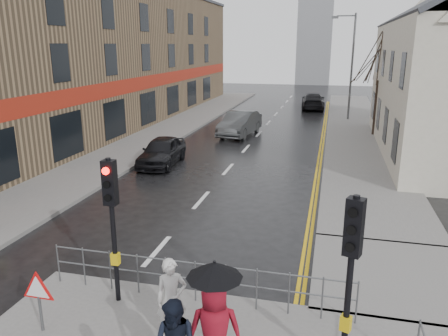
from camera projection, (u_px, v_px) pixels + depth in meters
The scene contains 18 objects.
ground at pixel (107, 308), 10.03m from camera, with size 120.00×120.00×0.00m, color black.
left_pavement at pixel (178, 124), 32.99m from camera, with size 4.00×44.00×0.14m, color #605E5B.
right_pavement at pixel (356, 127), 31.85m from camera, with size 4.00×40.00×0.14m, color #605E5B.
pavement_bridge_right at pixel (391, 276), 11.30m from camera, with size 4.00×4.20×0.14m, color #605E5B.
building_left_terrace at pixel (101, 57), 31.99m from camera, with size 8.00×42.00×10.00m, color brown.
church_tower at pixel (316, 23), 65.12m from camera, with size 5.00×5.00×18.00m, color gray.
traffic_signal_near_left at pixel (111, 206), 9.49m from camera, with size 0.28×0.27×3.40m.
traffic_signal_near_right at pixel (351, 257), 7.21m from camera, with size 0.34×0.33×3.40m.
guard_railing_front at pixel (195, 273), 9.90m from camera, with size 7.14×0.04×1.00m.
warning_sign at pixel (38, 292), 8.80m from camera, with size 0.80×0.07×1.35m.
street_lamp at pixel (350, 60), 33.54m from camera, with size 1.83×0.25×8.00m.
tree_near at pixel (381, 56), 27.43m from camera, with size 2.40×2.40×6.58m.
tree_far at pixel (377, 63), 34.98m from camera, with size 2.40×2.40×5.64m.
pedestrian_a at pixel (172, 298), 8.67m from camera, with size 0.61×0.40×1.68m, color beige.
pedestrian_with_umbrella at pixel (215, 319), 7.45m from camera, with size 1.06×0.96×2.26m.
car_parked at pixel (162, 151), 21.83m from camera, with size 1.65×4.11×1.40m, color black.
car_mid at pixel (240, 124), 28.98m from camera, with size 1.67×4.80×1.58m, color #414345.
car_far at pixel (313, 101), 40.88m from camera, with size 2.08×5.12×1.49m, color black.
Camera 1 is at (4.73, -7.86, 5.84)m, focal length 35.00 mm.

